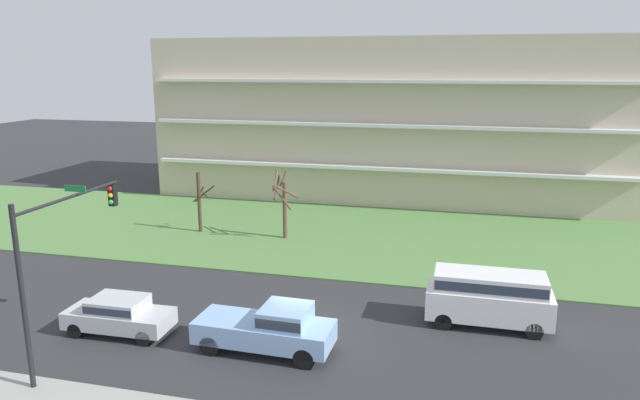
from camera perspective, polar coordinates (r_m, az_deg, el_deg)
The scene contains 9 objects.
ground at distance 24.90m, azimuth -1.21°, elevation -12.87°, with size 160.00×160.00×0.00m, color #2D2D30.
grass_lawn_strip at distance 37.67m, azimuth 4.40°, elevation -3.65°, with size 80.00×16.00×0.08m, color #547F42.
apartment_building at distance 50.48m, azimuth 7.32°, elevation 8.06°, with size 38.23×13.70×12.99m.
tree_far_left at distance 39.04m, azimuth -11.76°, elevation -0.12°, with size 1.62×1.22×4.08m.
tree_left at distance 36.69m, azimuth -3.60°, elevation -0.39°, with size 1.80×1.69×4.43m.
sedan_silver_near_left at distance 25.82m, azimuth -19.22°, elevation -10.54°, with size 4.44×1.89×1.57m.
van_white_center_left at distance 25.93m, azimuth 16.33°, elevation -8.96°, with size 5.21×2.02×2.36m.
pickup_blue_center_right at distance 22.99m, azimuth -4.97°, elevation -12.43°, with size 5.45×2.15×1.95m.
traffic_signal_mast at distance 22.81m, azimuth -24.39°, elevation -4.30°, with size 0.90×5.85×6.61m.
Camera 1 is at (5.92, -21.56, 10.95)m, focal length 32.45 mm.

